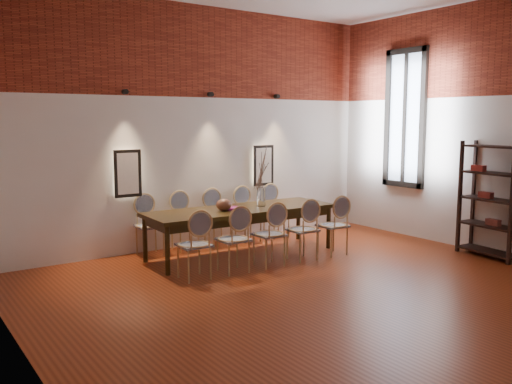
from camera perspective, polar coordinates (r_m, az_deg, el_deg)
floor at (r=6.74m, az=9.01°, el=-10.99°), size 7.00×7.00×0.02m
wall_back at (r=9.27m, az=-6.25°, el=6.78°), size 7.00×0.10×4.00m
wall_left at (r=4.66m, az=-23.77°, el=5.38°), size 0.10×7.00×4.00m
brick_band_back at (r=9.27m, az=-6.15°, el=14.52°), size 7.00×0.02×1.50m
niche_left at (r=8.66m, az=-13.42°, el=1.92°), size 0.36×0.06×0.66m
niche_right at (r=9.91m, az=0.69°, el=2.82°), size 0.36×0.06×0.66m
spot_fixture_left at (r=8.60m, az=-13.61°, el=10.22°), size 0.08×0.10×0.08m
spot_fixture_mid at (r=9.26m, az=-4.81°, el=10.20°), size 0.08×0.10×0.08m
spot_fixture_right at (r=10.04m, az=2.22°, el=10.02°), size 0.08×0.10×0.08m
window_glass at (r=10.29m, az=15.46°, el=7.47°), size 0.02×0.78×2.38m
window_frame at (r=10.28m, az=15.38°, el=7.47°), size 0.08×0.90×2.50m
window_mullion at (r=10.28m, az=15.38°, el=7.47°), size 0.06×0.06×2.40m
dining_table at (r=8.58m, az=-1.54°, el=-4.18°), size 3.09×1.08×0.75m
chair_near_a at (r=7.32m, az=-6.56°, el=-5.54°), size 0.45×0.45×0.94m
chair_near_b at (r=7.60m, az=-2.42°, el=-4.99°), size 0.45×0.45×0.94m
chair_near_c at (r=7.92m, az=1.39°, el=-4.47°), size 0.45×0.45×0.94m
chair_near_d at (r=8.28m, az=4.89°, el=-3.97°), size 0.45×0.45×0.94m
chair_near_e at (r=8.66m, az=8.08°, el=-3.50°), size 0.45×0.45×0.94m
chair_far_a at (r=8.70m, az=-11.13°, el=-3.52°), size 0.45×0.45×0.94m
chair_far_b at (r=8.94m, az=-7.49°, el=-3.14°), size 0.45×0.45×0.94m
chair_far_c at (r=9.21m, az=-4.06°, el=-2.77°), size 0.45×0.45×0.94m
chair_far_d at (r=9.52m, az=-0.84°, el=-2.42°), size 0.45×0.45×0.94m
chair_far_e at (r=9.85m, az=2.17°, el=-2.07°), size 0.45×0.45×0.94m
vase at (r=8.69m, az=0.56°, el=-0.51°), size 0.14×0.14×0.30m
dried_branches at (r=8.63m, az=0.57°, el=2.44°), size 0.50×0.50×0.70m
bowl at (r=8.28m, az=-3.40°, el=-1.35°), size 0.24×0.24×0.18m
book at (r=8.42m, az=-2.54°, el=-1.71°), size 0.27×0.19×0.03m
shelving_rack at (r=9.14m, az=23.55°, el=-0.75°), size 0.49×1.04×1.80m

